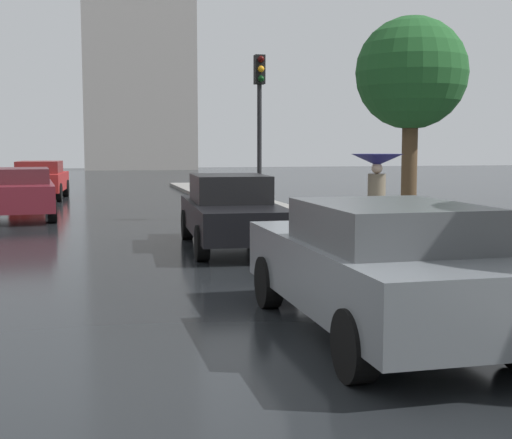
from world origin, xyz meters
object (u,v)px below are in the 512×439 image
object	(u,v)px
car_black_mid_road	(231,211)
car_grey_far_lane	(378,265)
car_maroon_far_ahead	(20,192)
street_tree_near	(411,75)
car_red_near_kerb	(40,179)
traffic_light	(260,105)
pedestrian_with_umbrella_far	(377,174)

from	to	relation	value
car_black_mid_road	car_grey_far_lane	xyz separation A→B (m)	(0.23, -6.70, 0.02)
car_maroon_far_ahead	car_grey_far_lane	bearing A→B (deg)	104.97
car_grey_far_lane	street_tree_near	bearing A→B (deg)	61.99
car_red_near_kerb	traffic_light	world-z (taller)	traffic_light
pedestrian_with_umbrella_far	traffic_light	bearing A→B (deg)	110.45
car_black_mid_road	traffic_light	xyz separation A→B (m)	(1.71, 4.57, 2.34)
traffic_light	street_tree_near	distance (m)	4.75
car_grey_far_lane	street_tree_near	world-z (taller)	street_tree_near
car_red_near_kerb	pedestrian_with_umbrella_far	size ratio (longest dim) A/B	2.36
car_black_mid_road	car_maroon_far_ahead	bearing A→B (deg)	126.51
car_red_near_kerb	car_black_mid_road	world-z (taller)	car_red_near_kerb
car_grey_far_lane	pedestrian_with_umbrella_far	world-z (taller)	pedestrian_with_umbrella_far
car_grey_far_lane	traffic_light	distance (m)	11.60
car_black_mid_road	pedestrian_with_umbrella_far	world-z (taller)	pedestrian_with_umbrella_far
car_black_mid_road	pedestrian_with_umbrella_far	distance (m)	2.94
car_grey_far_lane	traffic_light	bearing A→B (deg)	82.40
car_maroon_far_ahead	street_tree_near	bearing A→B (deg)	138.69
car_grey_far_lane	street_tree_near	size ratio (longest dim) A/B	0.92
street_tree_near	traffic_light	bearing A→B (deg)	118.90
car_maroon_far_ahead	pedestrian_with_umbrella_far	xyz separation A→B (m)	(7.00, -8.22, 0.75)
car_maroon_far_ahead	traffic_light	world-z (taller)	traffic_light
car_red_near_kerb	car_black_mid_road	bearing A→B (deg)	111.46
car_black_mid_road	car_grey_far_lane	size ratio (longest dim) A/B	1.04
pedestrian_with_umbrella_far	traffic_light	size ratio (longest dim) A/B	0.41
car_black_mid_road	street_tree_near	world-z (taller)	street_tree_near
car_red_near_kerb	car_maroon_far_ahead	xyz separation A→B (m)	(-0.10, -7.24, -0.02)
street_tree_near	pedestrian_with_umbrella_far	bearing A→B (deg)	-129.93
pedestrian_with_umbrella_far	street_tree_near	distance (m)	3.10
car_maroon_far_ahead	car_red_near_kerb	bearing A→B (deg)	-95.14
car_black_mid_road	car_red_near_kerb	bearing A→B (deg)	110.45
car_red_near_kerb	traffic_light	bearing A→B (deg)	126.85
pedestrian_with_umbrella_far	traffic_light	world-z (taller)	traffic_light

